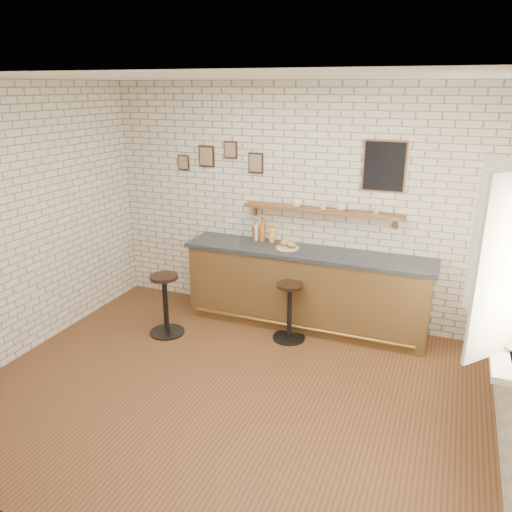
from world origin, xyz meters
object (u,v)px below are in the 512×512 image
(bitters_bottle_white, at_px, (256,232))
(shelf_cup_a, at_px, (297,203))
(sandwich_plate, at_px, (287,248))
(ciabatta_sandwich, at_px, (288,245))
(shelf_cup_c, at_px, (341,207))
(bitters_bottle_brown, at_px, (255,233))
(condiment_bottle_yellow, at_px, (272,235))
(bar_counter, at_px, (306,288))
(bar_stool_left, at_px, (165,303))
(shelf_cup_b, at_px, (323,206))
(book_lower, at_px, (500,342))
(book_upper, at_px, (500,338))
(bar_stool_right, at_px, (289,310))
(shelf_cup_d, at_px, (376,210))
(bitters_bottle_amber, at_px, (262,231))

(bitters_bottle_white, relative_size, shelf_cup_a, 2.31)
(sandwich_plate, height_order, ciabatta_sandwich, ciabatta_sandwich)
(shelf_cup_a, bearing_deg, ciabatta_sandwich, -109.28)
(shelf_cup_a, relative_size, shelf_cup_c, 0.98)
(bitters_bottle_brown, distance_m, condiment_bottle_yellow, 0.23)
(bar_counter, xyz_separation_m, shelf_cup_c, (0.35, 0.20, 1.04))
(bar_stool_left, relative_size, shelf_cup_c, 6.67)
(bitters_bottle_white, height_order, shelf_cup_b, shelf_cup_b)
(book_lower, distance_m, book_upper, 0.03)
(condiment_bottle_yellow, height_order, bar_stool_right, condiment_bottle_yellow)
(bitters_bottle_white, xyz_separation_m, condiment_bottle_yellow, (0.22, 0.00, -0.02))
(shelf_cup_b, relative_size, shelf_cup_d, 1.05)
(bar_counter, height_order, bitters_bottle_brown, bitters_bottle_brown)
(ciabatta_sandwich, bearing_deg, bar_counter, 0.30)
(condiment_bottle_yellow, xyz_separation_m, shelf_cup_d, (1.29, 0.02, 0.44))
(sandwich_plate, relative_size, book_upper, 1.15)
(shelf_cup_d, bearing_deg, condiment_bottle_yellow, 171.47)
(bar_stool_left, distance_m, shelf_cup_b, 2.27)
(bitters_bottle_white, height_order, book_upper, bitters_bottle_white)
(shelf_cup_d, xyz_separation_m, book_lower, (1.32, -1.71, -0.60))
(shelf_cup_d, bearing_deg, shelf_cup_c, 170.40)
(bar_counter, relative_size, sandwich_plate, 11.07)
(bitters_bottle_white, distance_m, shelf_cup_d, 1.57)
(book_lower, bearing_deg, bitters_bottle_brown, 158.89)
(ciabatta_sandwich, relative_size, bar_stool_left, 0.31)
(bitters_bottle_brown, height_order, bar_stool_left, bitters_bottle_brown)
(bar_stool_right, xyz_separation_m, shelf_cup_a, (-0.13, 0.63, 1.16))
(ciabatta_sandwich, relative_size, shelf_cup_b, 2.45)
(ciabatta_sandwich, xyz_separation_m, bitters_bottle_white, (-0.50, 0.18, 0.06))
(bar_counter, height_order, bitters_bottle_white, bitters_bottle_white)
(bitters_bottle_amber, height_order, book_lower, bitters_bottle_amber)
(ciabatta_sandwich, relative_size, shelf_cup_d, 2.58)
(bitters_bottle_brown, bearing_deg, bar_counter, -13.10)
(sandwich_plate, distance_m, bitters_bottle_amber, 0.46)
(bar_stool_right, xyz_separation_m, book_lower, (2.16, -1.08, 0.55))
(condiment_bottle_yellow, xyz_separation_m, book_upper, (2.62, -1.66, -0.14))
(bar_stool_left, distance_m, shelf_cup_a, 2.04)
(bar_counter, height_order, book_upper, bar_counter)
(sandwich_plate, bearing_deg, bitters_bottle_amber, 156.31)
(bar_counter, relative_size, book_upper, 12.78)
(shelf_cup_a, bearing_deg, condiment_bottle_yellow, 175.70)
(bitters_bottle_amber, xyz_separation_m, shelf_cup_c, (1.01, 0.02, 0.41))
(book_upper, bearing_deg, ciabatta_sandwich, 177.23)
(bar_stool_right, relative_size, shelf_cup_d, 7.89)
(bar_stool_right, bearing_deg, ciabatta_sandwich, 112.18)
(bitters_bottle_brown, distance_m, book_lower, 3.31)
(condiment_bottle_yellow, relative_size, shelf_cup_d, 2.36)
(shelf_cup_b, bearing_deg, sandwich_plate, 151.05)
(condiment_bottle_yellow, height_order, shelf_cup_b, shelf_cup_b)
(bar_stool_left, bearing_deg, bitters_bottle_amber, 49.89)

